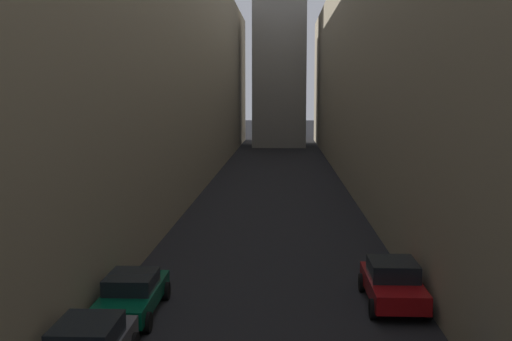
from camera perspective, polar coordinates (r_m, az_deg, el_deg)
ground_plane at (r=45.31m, az=1.74°, el=-2.27°), size 264.00×264.00×0.00m
building_block_left at (r=48.84m, az=-14.44°, el=9.21°), size 15.98×108.00×18.74m
building_block_right at (r=48.05m, az=16.00°, el=8.90°), size 12.27×108.00×18.24m
parked_car_left_far at (r=21.46m, az=-11.23°, el=-10.94°), size 1.89×4.55×1.39m
parked_car_right_far at (r=22.54m, az=12.35°, el=-9.92°), size 1.97×4.27×1.53m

